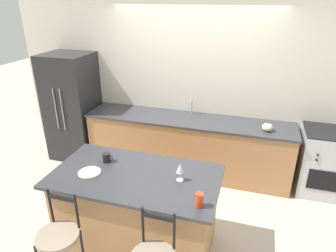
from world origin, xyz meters
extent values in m
plane|color=beige|center=(0.00, 0.00, 0.00)|extent=(18.00, 18.00, 0.00)
cube|color=beige|center=(0.00, 0.72, 1.35)|extent=(6.00, 0.07, 2.70)
cube|color=#A87547|center=(0.00, 0.39, 0.44)|extent=(3.12, 0.67, 0.87)
cube|color=#38383D|center=(0.00, 0.39, 0.89)|extent=(3.16, 0.71, 0.03)
cube|color=black|center=(0.00, 0.39, 0.90)|extent=(0.56, 0.36, 0.01)
cylinder|color=#ADAFB5|center=(0.00, 0.61, 1.02)|extent=(0.02, 0.02, 0.22)
cylinder|color=#ADAFB5|center=(0.00, 0.55, 1.12)|extent=(0.02, 0.12, 0.02)
cube|color=#A87547|center=(-0.15, -1.32, 0.45)|extent=(1.62, 0.83, 0.90)
cube|color=#38383D|center=(-0.15, -1.32, 0.91)|extent=(1.74, 0.95, 0.03)
cube|color=#232326|center=(-1.99, 0.36, 0.89)|extent=(0.75, 0.70, 1.78)
cylinder|color=#939399|center=(-2.05, -0.01, 0.98)|extent=(0.02, 0.02, 0.68)
cylinder|color=#939399|center=(-1.93, -0.01, 0.98)|extent=(0.02, 0.02, 0.68)
cube|color=#B7B7BC|center=(2.01, 0.40, 0.47)|extent=(0.73, 0.61, 0.93)
cube|color=black|center=(2.01, 0.09, 0.35)|extent=(0.53, 0.01, 0.30)
cube|color=black|center=(2.01, 0.40, 0.94)|extent=(0.73, 0.61, 0.02)
cylinder|color=black|center=(1.80, 0.08, 0.73)|extent=(0.03, 0.02, 0.03)
cylinder|color=black|center=(1.80, 0.08, 0.65)|extent=(0.03, 0.02, 0.03)
cylinder|color=black|center=(-0.74, -1.93, 0.32)|extent=(0.02, 0.02, 0.64)
cylinder|color=gray|center=(-0.60, -2.07, 0.67)|extent=(0.38, 0.38, 0.04)
cylinder|color=black|center=(-0.74, -1.93, 0.87)|extent=(0.02, 0.02, 0.36)
cylinder|color=black|center=(-0.46, -1.93, 0.87)|extent=(0.02, 0.02, 0.36)
cube|color=black|center=(-0.60, -1.93, 0.99)|extent=(0.27, 0.02, 0.04)
cylinder|color=black|center=(0.16, -1.92, 0.87)|extent=(0.02, 0.02, 0.36)
cylinder|color=black|center=(0.43, -1.92, 0.87)|extent=(0.02, 0.02, 0.36)
cube|color=black|center=(0.29, -1.92, 0.99)|extent=(0.27, 0.02, 0.04)
cylinder|color=beige|center=(-0.62, -1.43, 0.94)|extent=(0.24, 0.24, 0.01)
torus|color=beige|center=(-0.62, -1.43, 0.94)|extent=(0.23, 0.23, 0.01)
cylinder|color=white|center=(0.31, -1.28, 0.93)|extent=(0.07, 0.07, 0.00)
cylinder|color=white|center=(0.31, -1.28, 0.98)|extent=(0.01, 0.01, 0.09)
cone|color=white|center=(0.31, -1.28, 1.07)|extent=(0.07, 0.07, 0.10)
cylinder|color=#232326|center=(-0.56, -1.17, 0.98)|extent=(0.09, 0.09, 0.10)
torus|color=#232326|center=(-0.52, -1.17, 0.99)|extent=(0.07, 0.01, 0.07)
cylinder|color=red|center=(0.57, -1.62, 1.00)|extent=(0.07, 0.07, 0.13)
ellipsoid|color=beige|center=(1.15, 0.26, 0.96)|extent=(0.14, 0.14, 0.11)
cylinder|color=brown|center=(1.15, 0.26, 1.03)|extent=(0.02, 0.02, 0.02)
camera|label=1|loc=(0.92, -3.72, 2.64)|focal=32.00mm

